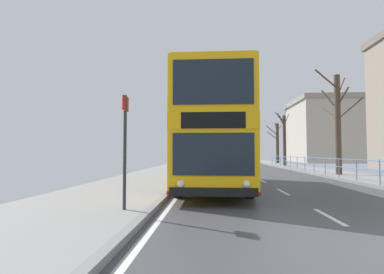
# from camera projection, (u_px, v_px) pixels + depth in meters

# --- Properties ---
(ground) EXTENTS (15.80, 140.00, 0.20)m
(ground) POSITION_uv_depth(u_px,v_px,m) (344.00, 247.00, 4.96)
(ground) COLOR #424247
(double_decker_bus_main) EXTENTS (2.84, 10.99, 4.39)m
(double_decker_bus_main) POSITION_uv_depth(u_px,v_px,m) (214.00, 135.00, 14.05)
(double_decker_bus_main) COLOR #F4B20F
(double_decker_bus_main) RESTS_ON ground
(pedestrian_railing_far_kerb) EXTENTS (0.05, 34.78, 1.09)m
(pedestrian_railing_far_kerb) POSITION_uv_depth(u_px,v_px,m) (325.00, 163.00, 20.07)
(pedestrian_railing_far_kerb) COLOR #598CC6
(pedestrian_railing_far_kerb) RESTS_ON ground
(bus_stop_sign_near) EXTENTS (0.08, 0.44, 2.79)m
(bus_stop_sign_near) POSITION_uv_depth(u_px,v_px,m) (125.00, 139.00, 7.74)
(bus_stop_sign_near) COLOR #2D2D33
(bus_stop_sign_near) RESTS_ON ground
(bare_tree_far_00) EXTENTS (2.38, 4.04, 6.72)m
(bare_tree_far_00) POSITION_uv_depth(u_px,v_px,m) (338.00, 122.00, 20.44)
(bare_tree_far_00) COLOR #4C3D2D
(bare_tree_far_00) RESTS_ON ground
(bare_tree_far_01) EXTENTS (1.61, 1.36, 6.73)m
(bare_tree_far_01) POSITION_uv_depth(u_px,v_px,m) (284.00, 139.00, 35.07)
(bare_tree_far_01) COLOR #423328
(bare_tree_far_01) RESTS_ON ground
(bare_tree_far_02) EXTENTS (2.31, 1.25, 5.63)m
(bare_tree_far_02) POSITION_uv_depth(u_px,v_px,m) (277.00, 142.00, 43.12)
(bare_tree_far_02) COLOR #423328
(bare_tree_far_02) RESTS_ON ground
(background_building_00) EXTENTS (14.01, 13.04, 10.24)m
(background_building_00) POSITION_uv_depth(u_px,v_px,m) (337.00, 131.00, 51.57)
(background_building_00) COLOR #B2A899
(background_building_00) RESTS_ON ground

